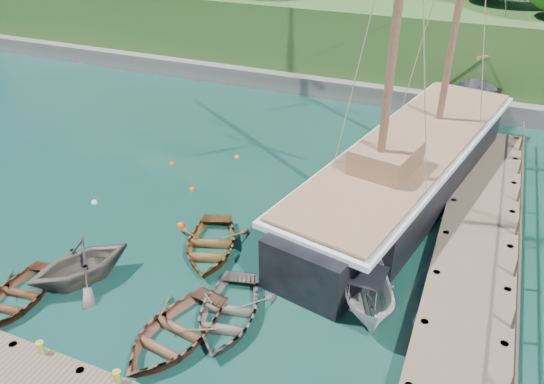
{
  "coord_description": "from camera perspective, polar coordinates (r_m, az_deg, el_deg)",
  "views": [
    {
      "loc": [
        10.59,
        -13.37,
        13.8
      ],
      "look_at": [
        2.81,
        5.04,
        2.0
      ],
      "focal_mm": 35.0,
      "sensor_mm": 36.0,
      "label": 1
    }
  ],
  "objects": [
    {
      "name": "mooring_buoy_4",
      "position": [
        30.32,
        -10.7,
        2.9
      ],
      "size": [
        0.32,
        0.32,
        0.32
      ],
      "primitive_type": "sphere",
      "color": "red",
      "rests_on": "ground"
    },
    {
      "name": "cabin_boat_white",
      "position": [
        20.69,
        9.89,
        -11.85
      ],
      "size": [
        3.43,
        4.98,
        1.8
      ],
      "primitive_type": "imported",
      "rotation": [
        0.0,
        0.0,
        0.4
      ],
      "color": "silver",
      "rests_on": "ground"
    },
    {
      "name": "mooring_buoy_0",
      "position": [
        27.67,
        -18.54,
        -1.13
      ],
      "size": [
        0.31,
        0.31,
        0.31
      ],
      "primitive_type": "sphere",
      "color": "silver",
      "rests_on": "ground"
    },
    {
      "name": "rowboat_1",
      "position": [
        22.72,
        -19.62,
        -8.98
      ],
      "size": [
        4.95,
        5.16,
        2.1
      ],
      "primitive_type": "imported",
      "rotation": [
        0.0,
        0.0,
        -0.5
      ],
      "color": "#5C524B",
      "rests_on": "ground"
    },
    {
      "name": "ground",
      "position": [
        21.94,
        -12.12,
        -9.25
      ],
      "size": [
        160.0,
        160.0,
        0.0
      ],
      "primitive_type": "plane",
      "color": "#103222",
      "rests_on": "ground"
    },
    {
      "name": "mooring_buoy_2",
      "position": [
        24.89,
        -9.79,
        -3.63
      ],
      "size": [
        0.36,
        0.36,
        0.36
      ],
      "primitive_type": "sphere",
      "color": "#FC4A00",
      "rests_on": "ground"
    },
    {
      "name": "rowboat_4",
      "position": [
        23.12,
        -6.66,
        -6.34
      ],
      "size": [
        4.48,
        5.25,
        0.92
      ],
      "primitive_type": "imported",
      "rotation": [
        0.0,
        0.0,
        0.34
      ],
      "color": "brown",
      "rests_on": "ground"
    },
    {
      "name": "mooring_buoy_5",
      "position": [
        30.6,
        -3.79,
        3.67
      ],
      "size": [
        0.32,
        0.32,
        0.32
      ],
      "primitive_type": "sphere",
      "color": "#E45220",
      "rests_on": "ground"
    },
    {
      "name": "schooner",
      "position": [
        27.73,
        14.4,
        2.28
      ],
      "size": [
        8.9,
        27.07,
        19.98
      ],
      "rotation": [
        0.0,
        0.0,
        -0.21
      ],
      "color": "black",
      "rests_on": "ground"
    },
    {
      "name": "rowboat_0",
      "position": [
        22.67,
        -25.61,
        -10.58
      ],
      "size": [
        3.3,
        4.26,
        0.81
      ],
      "primitive_type": "imported",
      "rotation": [
        0.0,
        0.0,
        0.14
      ],
      "color": "#4F2D1A",
      "rests_on": "ground"
    },
    {
      "name": "rowboat_3",
      "position": [
        19.9,
        -4.8,
        -13.49
      ],
      "size": [
        4.02,
        4.97,
        0.91
      ],
      "primitive_type": "imported",
      "rotation": [
        0.0,
        0.0,
        0.22
      ],
      "color": "#575149",
      "rests_on": "ground"
    },
    {
      "name": "bollard_1",
      "position": [
        19.83,
        -23.11,
        -16.76
      ],
      "size": [
        0.26,
        0.26,
        0.45
      ],
      "primitive_type": "cylinder",
      "color": "olive",
      "rests_on": "ground"
    },
    {
      "name": "rowboat_2",
      "position": [
        19.43,
        -10.42,
        -15.37
      ],
      "size": [
        3.95,
        5.05,
        0.96
      ],
      "primitive_type": "imported",
      "rotation": [
        0.0,
        0.0,
        -0.15
      ],
      "color": "brown",
      "rests_on": "ground"
    },
    {
      "name": "mooring_buoy_1",
      "position": [
        27.64,
        -8.58,
        0.22
      ],
      "size": [
        0.3,
        0.3,
        0.3
      ],
      "primitive_type": "sphere",
      "color": "#E04F06",
      "rests_on": "ground"
    },
    {
      "name": "dock_east",
      "position": [
        24.38,
        21.17,
        -5.06
      ],
      "size": [
        3.2,
        24.0,
        1.1
      ],
      "color": "brown",
      "rests_on": "ground"
    },
    {
      "name": "mooring_buoy_3",
      "position": [
        25.67,
        3.88,
        -2.06
      ],
      "size": [
        0.35,
        0.35,
        0.35
      ],
      "primitive_type": "sphere",
      "color": "silver",
      "rests_on": "ground"
    }
  ]
}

